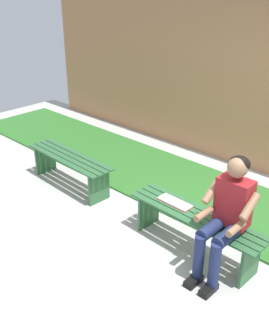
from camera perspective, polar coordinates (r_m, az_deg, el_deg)
The scene contains 7 objects.
ground_plane at distance 4.65m, azimuth -10.43°, elevation -11.57°, with size 10.00×7.00×0.04m, color #B2B2AD.
grass_strip at distance 5.88m, azimuth 6.14°, elevation -2.20°, with size 9.00×1.54×0.03m, color #2D6B28.
bench_near at distance 4.38m, azimuth 8.81°, elevation -8.00°, with size 1.64×0.44×0.48m.
bench_far at distance 5.73m, azimuth -9.43°, elevation 0.59°, with size 1.55×0.43×0.48m.
person_seated at distance 3.94m, azimuth 13.20°, elevation -6.57°, with size 0.50×0.69×1.28m.
apple at distance 4.20m, azimuth 8.95°, elevation -7.05°, with size 0.07×0.07×0.07m, color #72B738.
book_open at distance 4.47m, azimuth 5.87°, elevation -5.02°, with size 0.42×0.17×0.02m.
Camera 1 is at (-1.98, 3.05, 2.80)m, focal length 41.85 mm.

